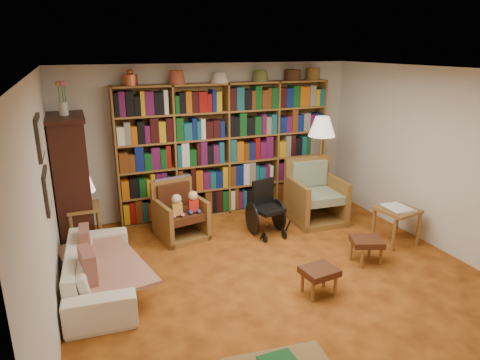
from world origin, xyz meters
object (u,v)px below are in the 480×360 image
armchair_sage (313,197)px  wheelchair (266,209)px  side_table_papers (397,214)px  side_table_lamp (84,216)px  sofa (100,268)px  footstool_a (319,273)px  floor_lamp (322,131)px  armchair_leather (179,213)px  footstool_b (367,243)px

armchair_sage → wheelchair: 0.97m
armchair_sage → side_table_papers: (0.66, -1.23, 0.06)m
side_table_lamp → side_table_papers: side_table_lamp is taller
sofa → footstool_a: (2.33, -1.04, 0.00)m
armchair_sage → floor_lamp: bearing=41.5°
sofa → side_table_papers: (4.10, -0.26, 0.18)m
side_table_papers → footstool_a: bearing=-156.1°
side_table_papers → footstool_a: size_ratio=1.40×
armchair_leather → side_table_papers: armchair_leather is taller
side_table_papers → sofa: bearing=176.4°
side_table_lamp → armchair_sage: bearing=-4.3°
floor_lamp → footstool_a: bearing=-121.1°
armchair_leather → floor_lamp: floor_lamp is taller
side_table_papers → footstool_b: (-0.78, -0.35, -0.17)m
sofa → footstool_a: size_ratio=4.32×
sofa → armchair_leather: 1.70m
sofa → footstool_b: bearing=-96.2°
footstool_a → wheelchair: bearing=84.9°
side_table_lamp → armchair_leather: 1.35m
footstool_b → footstool_a: bearing=-156.2°
sofa → wheelchair: (2.49, 0.76, 0.10)m
armchair_sage → footstool_a: (-1.11, -2.02, -0.11)m
side_table_lamp → armchair_leather: armchair_leather is taller
armchair_leather → floor_lamp: (2.43, 0.02, 1.09)m
sofa → armchair_sage: size_ratio=1.85×
side_table_lamp → side_table_papers: 4.46m
side_table_lamp → armchair_leather: (1.34, -0.08, -0.12)m
footstool_a → side_table_lamp: bearing=136.8°
sofa → floor_lamp: 4.03m
sofa → armchair_sage: 3.58m
armchair_leather → sofa: bearing=-137.1°
side_table_lamp → armchair_sage: armchair_sage is taller
sofa → armchair_sage: (3.44, 0.97, 0.11)m
side_table_lamp → footstool_a: (2.43, -2.28, -0.20)m
sofa → side_table_papers: side_table_papers is taller
floor_lamp → side_table_papers: floor_lamp is taller
armchair_sage → footstool_a: armchair_sage is taller
side_table_lamp → footstool_b: bearing=-28.3°
footstool_a → footstool_b: 1.08m
wheelchair → footstool_b: wheelchair is taller
side_table_lamp → armchair_sage: 3.55m
side_table_lamp → floor_lamp: 3.89m
armchair_leather → wheelchair: (1.25, -0.39, 0.02)m
side_table_lamp → armchair_sage: size_ratio=0.62×
armchair_leather → footstool_b: size_ratio=1.71×
armchair_leather → side_table_papers: bearing=-26.3°
side_table_lamp → side_table_papers: (4.20, -1.50, -0.02)m
side_table_papers → footstool_b: 0.87m
side_table_papers → armchair_leather: bearing=153.7°
armchair_leather → footstool_a: size_ratio=1.98×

